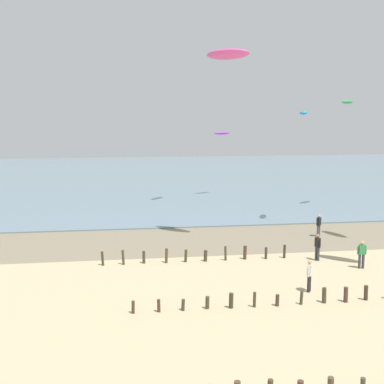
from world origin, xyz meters
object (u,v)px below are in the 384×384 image
person_mid_beach (309,275)px  kite_aloft_7 (228,54)px  kite_aloft_4 (347,102)px  person_nearest_camera (318,246)px  person_left_flank (319,225)px  kite_aloft_1 (303,113)px  kite_aloft_8 (222,133)px  person_right_flank (362,254)px

person_mid_beach → kite_aloft_7: (-2.13, 11.16, 12.49)m
person_mid_beach → kite_aloft_4: kite_aloft_4 is taller
person_nearest_camera → kite_aloft_7: size_ratio=0.51×
person_left_flank → kite_aloft_1: 9.64m
person_nearest_camera → person_left_flank: same height
kite_aloft_7 → kite_aloft_8: 21.43m
kite_aloft_1 → kite_aloft_8: 15.86m
person_mid_beach → kite_aloft_8: (1.58, 31.33, 6.28)m
person_left_flank → person_mid_beach: bearing=-114.3°
person_nearest_camera → person_left_flank: bearing=67.2°
person_right_flank → kite_aloft_7: kite_aloft_7 is taller
person_mid_beach → person_right_flank: same height
kite_aloft_7 → kite_aloft_1: bearing=74.0°
kite_aloft_4 → kite_aloft_7: kite_aloft_7 is taller
person_left_flank → kite_aloft_8: size_ratio=0.84×
kite_aloft_1 → kite_aloft_7: kite_aloft_7 is taller
person_nearest_camera → kite_aloft_4: kite_aloft_4 is taller
person_right_flank → kite_aloft_8: kite_aloft_8 is taller
person_right_flank → kite_aloft_1: 15.25m
person_right_flank → kite_aloft_7: bearing=131.1°
person_right_flank → kite_aloft_1: bearing=86.6°
person_left_flank → kite_aloft_8: kite_aloft_8 is taller
person_mid_beach → kite_aloft_4: size_ratio=0.83×
kite_aloft_1 → person_nearest_camera: bearing=5.7°
kite_aloft_4 → kite_aloft_8: bearing=99.4°
kite_aloft_8 → kite_aloft_4: bearing=114.9°
person_mid_beach → person_right_flank: 5.75m
kite_aloft_1 → kite_aloft_4: bearing=153.3°
person_left_flank → kite_aloft_8: (-3.59, 19.85, 6.28)m
kite_aloft_4 → kite_aloft_7: (-14.27, -11.29, 2.96)m
person_mid_beach → person_left_flank: size_ratio=1.00×
kite_aloft_1 → person_left_flank: bearing=17.6°
person_right_flank → kite_aloft_7: size_ratio=0.51×
person_left_flank → kite_aloft_1: kite_aloft_1 is taller
person_left_flank → kite_aloft_7: kite_aloft_7 is taller
kite_aloft_7 → person_mid_beach: bearing=-38.5°
kite_aloft_4 → kite_aloft_8: size_ratio=1.02×
person_nearest_camera → person_right_flank: size_ratio=1.00×
person_mid_beach → kite_aloft_1: 18.96m
person_nearest_camera → kite_aloft_7: kite_aloft_7 is taller
kite_aloft_8 → kite_aloft_1: bearing=78.9°
person_left_flank → person_right_flank: 8.08m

